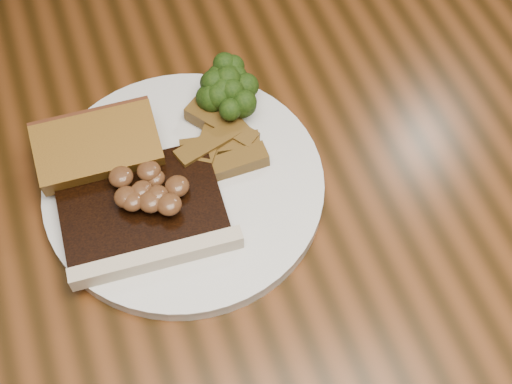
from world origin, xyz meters
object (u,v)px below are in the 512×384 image
steak (143,213)px  garlic_bread (102,159)px  potato_wedges (231,155)px  dining_table (273,259)px  plate (184,187)px  chair_far (94,28)px

steak → garlic_bread: (-0.02, 0.07, 0.00)m
garlic_bread → potato_wedges: size_ratio=1.14×
dining_table → garlic_bread: bearing=143.8°
garlic_bread → plate: bearing=-31.0°
dining_table → potato_wedges: (-0.02, 0.07, 0.12)m
plate → potato_wedges: potato_wedges is taller
plate → garlic_bread: (-0.07, 0.05, 0.02)m
steak → potato_wedges: size_ratio=1.46×
plate → potato_wedges: 0.06m
dining_table → steak: bearing=164.3°
dining_table → potato_wedges: bearing=108.3°
dining_table → chair_far: size_ratio=1.73×
garlic_bread → dining_table: bearing=-33.2°
garlic_bread → potato_wedges: garlic_bread is taller
chair_far → potato_wedges: chair_far is taller
chair_far → garlic_bread: chair_far is taller
steak → potato_wedges: (0.10, 0.03, 0.00)m
chair_far → dining_table: bearing=103.6°
potato_wedges → steak: bearing=-161.5°
dining_table → potato_wedges: size_ratio=15.74×
chair_far → steak: chair_far is taller
steak → potato_wedges: 0.10m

